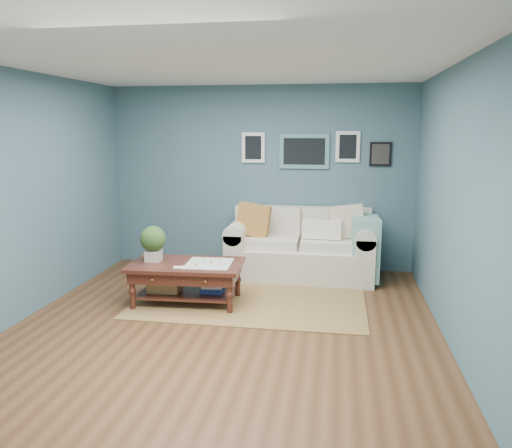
# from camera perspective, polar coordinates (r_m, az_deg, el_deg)

# --- Properties ---
(room_shell) EXTENTS (5.00, 5.02, 2.70)m
(room_shell) POSITION_cam_1_polar(r_m,az_deg,el_deg) (5.08, -3.54, 2.75)
(room_shell) COLOR brown
(room_shell) RESTS_ON ground
(area_rug) EXTENTS (2.77, 2.22, 0.01)m
(area_rug) POSITION_cam_1_polar(r_m,az_deg,el_deg) (6.41, -0.27, -7.97)
(area_rug) COLOR brown
(area_rug) RESTS_ON ground
(loveseat) EXTENTS (2.08, 0.94, 1.07)m
(loveseat) POSITION_cam_1_polar(r_m,az_deg,el_deg) (7.08, 5.83, -2.61)
(loveseat) COLOR beige
(loveseat) RESTS_ON ground
(coffee_table) EXTENTS (1.36, 0.83, 0.92)m
(coffee_table) POSITION_cam_1_polar(r_m,az_deg,el_deg) (6.07, -8.57, -5.18)
(coffee_table) COLOR #341310
(coffee_table) RESTS_ON ground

